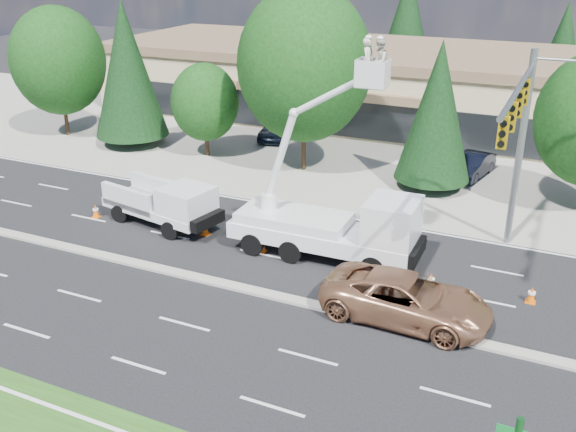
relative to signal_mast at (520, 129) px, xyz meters
The scene contains 23 objects.
ground 13.67m from the signal_mast, 144.92° to the right, with size 140.00×140.00×0.00m, color black.
concrete_apron 17.47m from the signal_mast, 127.74° to the left, with size 140.00×22.00×0.01m, color gray.
road_median 13.64m from the signal_mast, 144.92° to the right, with size 120.00×0.55×0.12m, color gray.
strip_mall 25.23m from the signal_mast, 113.62° to the left, with size 50.40×15.40×5.50m.
tree_front_a 33.01m from the signal_mast, 166.05° to the left, with size 6.64×6.64×9.21m.
tree_front_b 27.23m from the signal_mast, 163.00° to the left, with size 4.97×4.97×9.80m.
tree_front_c 21.69m from the signal_mast, 158.34° to the left, with size 4.40×4.40×6.11m.
tree_front_d 15.27m from the signal_mast, 148.59° to the left, with size 7.99×7.99×11.09m.
tree_front_e 9.54m from the signal_mast, 122.30° to the left, with size 4.27×4.27×8.42m.
tree_back_a 44.81m from the signal_mast, 128.72° to the left, with size 4.95×4.95×9.75m.
tree_back_b 37.67m from the signal_mast, 111.87° to the left, with size 5.63×5.63×11.11m.
tree_back_c 34.99m from the signal_mast, 90.05° to the left, with size 4.35×4.35×8.58m.
signal_mast is the anchor object (origin of this frame).
utility_pickup 16.85m from the signal_mast, 169.49° to the right, with size 6.40×3.35×2.33m.
bucket_truck 8.34m from the signal_mast, 157.26° to the right, with size 8.40×2.82×9.83m.
traffic_cone_a 20.88m from the signal_mast, 169.84° to the right, with size 0.40×0.40×0.70m.
traffic_cone_b 14.96m from the signal_mast, 167.29° to the right, with size 0.40×0.40×0.70m.
traffic_cone_c 12.17m from the signal_mast, 160.61° to the right, with size 0.40×0.40×0.70m.
traffic_cone_d 7.21m from the signal_mast, 121.59° to the right, with size 0.40×0.40×0.70m.
traffic_cone_e 6.73m from the signal_mast, 64.13° to the right, with size 0.40×0.40×0.70m.
minivan 8.69m from the signal_mast, 112.43° to the right, with size 2.91×6.31×1.75m, color #A67250.
parked_car_west 22.77m from the signal_mast, 142.19° to the left, with size 1.98×4.91×1.67m, color black.
parked_car_east 12.64m from the signal_mast, 106.23° to the left, with size 1.49×4.27×1.41m, color black.
Camera 1 is at (12.00, -20.12, 13.07)m, focal length 40.00 mm.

